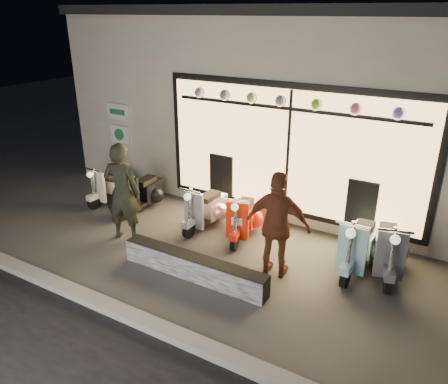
# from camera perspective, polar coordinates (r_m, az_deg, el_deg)

# --- Properties ---
(ground) EXTENTS (40.00, 40.00, 0.00)m
(ground) POSITION_cam_1_polar(r_m,az_deg,el_deg) (7.98, -2.99, -8.24)
(ground) COLOR #383533
(ground) RESTS_ON ground
(kerb) EXTENTS (40.00, 0.25, 0.12)m
(kerb) POSITION_cam_1_polar(r_m,az_deg,el_deg) (6.67, -12.75, -15.27)
(kerb) COLOR slate
(kerb) RESTS_ON ground
(shop_building) EXTENTS (10.20, 6.23, 4.20)m
(shop_building) POSITION_cam_1_polar(r_m,az_deg,el_deg) (11.51, 10.76, 12.34)
(shop_building) COLOR beige
(shop_building) RESTS_ON ground
(graffiti_barrier) EXTENTS (2.63, 0.28, 0.40)m
(graffiti_barrier) POSITION_cam_1_polar(r_m,az_deg,el_deg) (7.29, -3.95, -9.73)
(graffiti_barrier) COLOR black
(graffiti_barrier) RESTS_ON ground
(scooter_silver) EXTENTS (0.43, 1.30, 0.93)m
(scooter_silver) POSITION_cam_1_polar(r_m,az_deg,el_deg) (8.90, -2.10, -2.04)
(scooter_silver) COLOR black
(scooter_silver) RESTS_ON ground
(scooter_red) EXTENTS (0.62, 1.32, 0.94)m
(scooter_red) POSITION_cam_1_polar(r_m,az_deg,el_deg) (8.55, 2.63, -3.15)
(scooter_red) COLOR black
(scooter_red) RESTS_ON ground
(scooter_black) EXTENTS (0.46, 1.32, 0.95)m
(scooter_black) POSITION_cam_1_polar(r_m,az_deg,el_deg) (9.84, -10.27, 0.11)
(scooter_black) COLOR black
(scooter_black) RESTS_ON ground
(scooter_cream) EXTENTS (0.44, 1.24, 0.88)m
(scooter_cream) POSITION_cam_1_polar(r_m,az_deg,el_deg) (10.38, -14.09, 0.85)
(scooter_cream) COLOR black
(scooter_cream) RESTS_ON ground
(scooter_blue) EXTENTS (0.47, 1.45, 1.04)m
(scooter_blue) POSITION_cam_1_polar(r_m,az_deg,el_deg) (7.85, 17.38, -6.44)
(scooter_blue) COLOR black
(scooter_blue) RESTS_ON ground
(scooter_grey) EXTENTS (0.69, 1.43, 1.02)m
(scooter_grey) POSITION_cam_1_polar(r_m,az_deg,el_deg) (7.91, 20.53, -6.71)
(scooter_grey) COLOR black
(scooter_grey) RESTS_ON ground
(man) EXTENTS (0.81, 0.65, 1.91)m
(man) POSITION_cam_1_polar(r_m,az_deg,el_deg) (8.36, -13.14, -0.02)
(man) COLOR black
(man) RESTS_ON ground
(woman) EXTENTS (1.11, 0.58, 1.81)m
(woman) POSITION_cam_1_polar(r_m,az_deg,el_deg) (7.07, 7.02, -4.35)
(woman) COLOR brown
(woman) RESTS_ON ground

